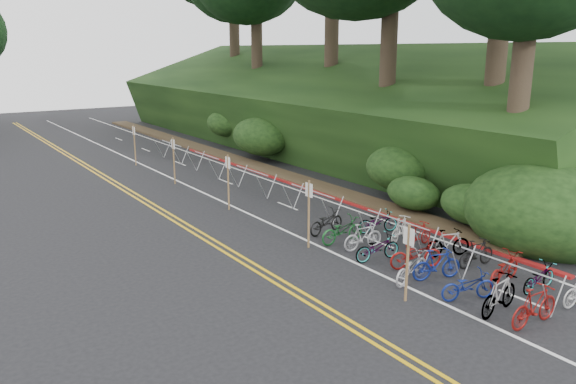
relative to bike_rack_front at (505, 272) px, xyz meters
name	(u,v)px	position (x,y,z in m)	size (l,w,h in m)	color
ground	(395,301)	(-2.68, 1.62, -0.83)	(120.00, 120.00, 0.00)	black
road_markings	(240,214)	(-2.05, 11.72, -0.82)	(7.47, 80.00, 0.01)	gold
red_curb	(307,189)	(3.02, 13.62, -0.78)	(0.25, 28.00, 0.10)	maroon
embankment	(333,117)	(10.28, 20.66, 1.74)	(14.30, 48.14, 9.11)	black
bike_rack_front	(505,272)	(0.00, 0.00, 0.00)	(1.12, 3.12, 1.12)	#9C9EA2
bike_racks_rest	(252,176)	(0.32, 14.62, 0.03)	(1.14, 23.00, 1.17)	#9C9EA2
signpost_near	(408,258)	(-2.44, 1.48, 0.49)	(0.08, 0.40, 2.29)	brown
signposts_rest	(199,167)	(-2.08, 15.62, 0.60)	(0.08, 18.40, 2.50)	brown
bike_front	(411,267)	(-1.30, 2.37, -0.35)	(1.80, 0.63, 0.95)	#9E9EA3
bike_valet	(430,253)	(0.09, 2.86, -0.35)	(3.34, 10.84, 1.10)	maroon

